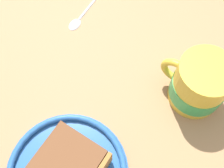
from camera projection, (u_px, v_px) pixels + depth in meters
The scene contains 3 objects.
ground_plane at pixel (105, 121), 47.03cm from camera, with size 156.49×156.49×3.00cm, color #936D47.
tea_mug at pixel (199, 84), 43.66cm from camera, with size 8.64×11.12×9.08cm.
teaspoon at pixel (80, 16), 54.42cm from camera, with size 12.34×2.05×0.80cm.
Camera 1 is at (-12.22, -8.97, 43.47)cm, focal length 45.19 mm.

